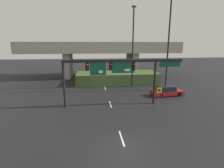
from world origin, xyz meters
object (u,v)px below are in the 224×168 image
signal_gantry (119,69)px  parked_sedan_near_right (167,91)px  highway_light_pole_near (133,46)px  speed_limit_sign (159,95)px  highway_light_pole_far (169,41)px

signal_gantry → parked_sedan_near_right: 9.21m
highway_light_pole_near → parked_sedan_near_right: (3.86, -5.97, -6.48)m
speed_limit_sign → parked_sedan_near_right: size_ratio=0.52×
signal_gantry → parked_sedan_near_right: (7.69, 3.20, -3.94)m
highway_light_pole_far → signal_gantry: bearing=-145.0°
highway_light_pole_far → highway_light_pole_near: bearing=148.5°
signal_gantry → highway_light_pole_near: highway_light_pole_near is taller
highway_light_pole_far → parked_sedan_near_right: bearing=-109.9°
highway_light_pole_near → highway_light_pole_far: (4.93, -3.02, 0.79)m
speed_limit_sign → highway_light_pole_near: (-0.69, 10.82, 5.47)m
speed_limit_sign → highway_light_pole_far: bearing=61.5°
signal_gantry → highway_light_pole_far: highway_light_pole_far is taller
highway_light_pole_near → parked_sedan_near_right: highway_light_pole_near is taller
highway_light_pole_far → parked_sedan_near_right: (-1.07, -2.95, -7.27)m
signal_gantry → highway_light_pole_near: (3.83, 9.17, 2.54)m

